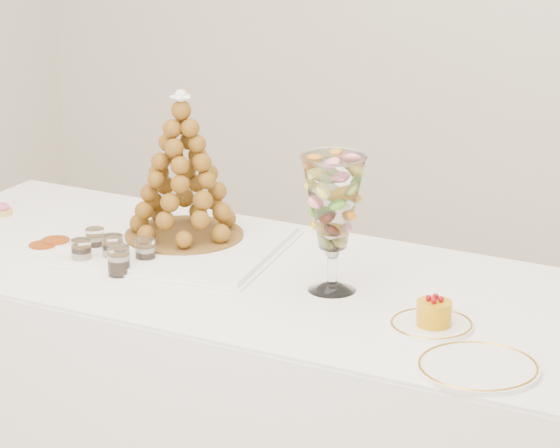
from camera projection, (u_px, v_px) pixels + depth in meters
The scene contains 15 objects.
buffet_table at pixel (254, 414), 3.52m from camera, with size 2.14×0.97×0.79m.
lace_tray at pixel (162, 244), 3.59m from camera, with size 0.62×0.47×0.02m, color white.
macaron_vase at pixel (333, 204), 3.22m from camera, with size 0.16×0.16×0.34m.
cake_plate at pixel (431, 325), 3.06m from camera, with size 0.20×0.20×0.01m, color white.
spare_plate at pixel (478, 368), 2.83m from camera, with size 0.27×0.27×0.01m, color white.
pink_tart at pixel (2, 210), 3.86m from camera, with size 0.06×0.06×0.04m.
verrine_a at pixel (95, 241), 3.54m from camera, with size 0.05×0.05×0.07m, color white.
verrine_b at pixel (113, 249), 3.46m from camera, with size 0.06×0.06×0.08m, color white.
verrine_c at pixel (146, 252), 3.45m from camera, with size 0.05×0.05×0.07m, color white.
verrine_d at pixel (82, 253), 3.44m from camera, with size 0.05×0.05×0.07m, color white.
verrine_e at pixel (119, 261), 3.38m from camera, with size 0.06×0.06×0.08m, color white.
ramekin_back at pixel (56, 246), 3.56m from camera, with size 0.09×0.09×0.03m, color white.
ramekin_front at pixel (43, 250), 3.53m from camera, with size 0.08×0.08×0.03m, color white.
croquembouche at pixel (183, 166), 3.56m from camera, with size 0.35×0.35×0.41m.
mousse_cake at pixel (434, 313), 3.04m from camera, with size 0.08×0.08×0.07m.
Camera 1 is at (1.59, -2.37, 1.98)m, focal length 85.00 mm.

